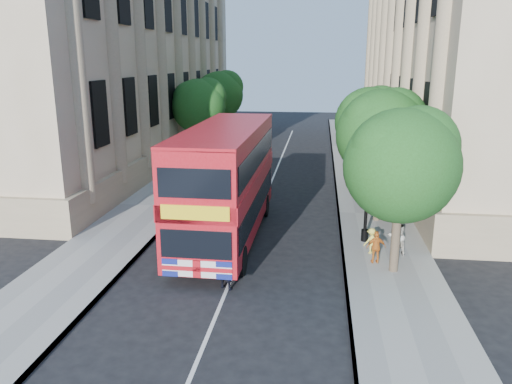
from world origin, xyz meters
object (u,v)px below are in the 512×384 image
(lamp_post, at_px, (367,186))
(box_van, at_px, (233,172))
(police_constable, at_px, (226,265))
(woman_pedestrian, at_px, (397,235))
(double_decker_bus, at_px, (226,180))

(lamp_post, xyz_separation_m, box_van, (-6.80, 6.59, -1.06))
(police_constable, bearing_deg, box_van, -57.85)
(lamp_post, distance_m, police_constable, 7.29)
(lamp_post, distance_m, woman_pedestrian, 2.40)
(box_van, bearing_deg, woman_pedestrian, -45.50)
(lamp_post, relative_size, box_van, 1.00)
(police_constable, height_order, woman_pedestrian, woman_pedestrian)
(box_van, distance_m, police_constable, 11.74)
(box_van, xyz_separation_m, woman_pedestrian, (7.88, -8.06, -0.50))
(box_van, bearing_deg, police_constable, -81.22)
(police_constable, xyz_separation_m, woman_pedestrian, (6.12, 3.53, 0.08))
(double_decker_bus, xyz_separation_m, woman_pedestrian, (6.98, -1.33, -1.71))
(box_van, xyz_separation_m, police_constable, (1.76, -11.59, -0.58))
(woman_pedestrian, bearing_deg, lamp_post, -83.59)
(double_decker_bus, distance_m, woman_pedestrian, 7.31)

